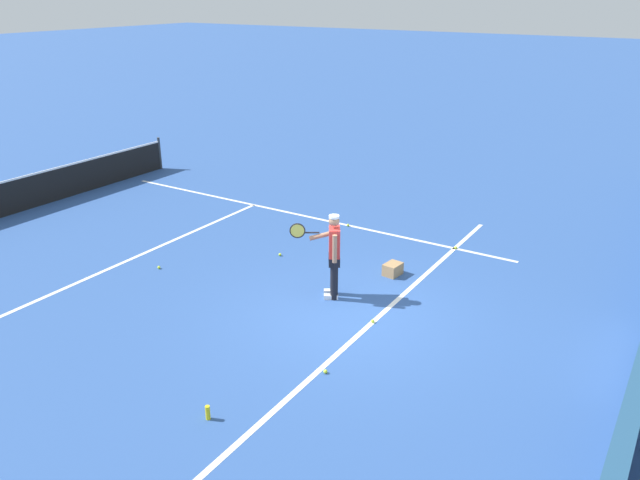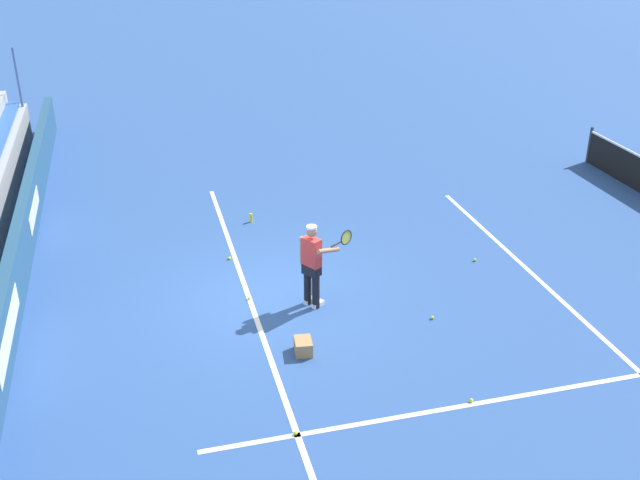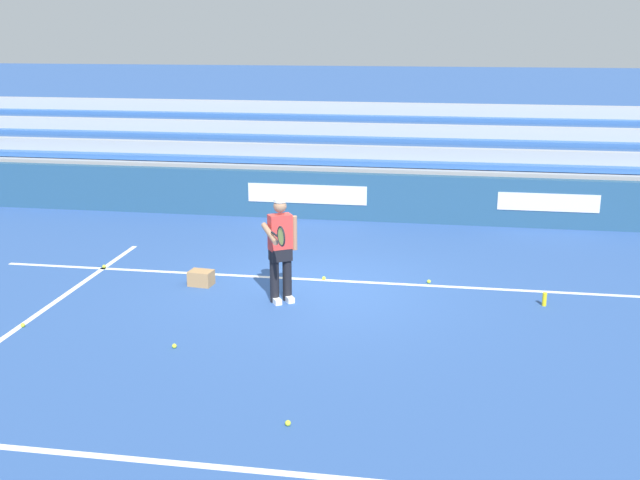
% 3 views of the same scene
% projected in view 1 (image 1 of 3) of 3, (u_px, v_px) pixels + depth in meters
% --- Properties ---
extents(ground_plane, '(160.00, 160.00, 0.00)m').
position_uv_depth(ground_plane, '(350.00, 314.00, 11.76)').
color(ground_plane, '#2D5193').
extents(court_baseline_white, '(12.00, 0.10, 0.01)m').
position_uv_depth(court_baseline_white, '(374.00, 321.00, 11.51)').
color(court_baseline_white, white).
rests_on(court_baseline_white, ground).
extents(court_sideline_white, '(0.10, 12.00, 0.01)m').
position_uv_depth(court_sideline_white, '(297.00, 214.00, 16.96)').
color(court_sideline_white, white).
rests_on(court_sideline_white, ground).
extents(court_service_line_white, '(8.22, 0.10, 0.01)m').
position_uv_depth(court_service_line_white, '(145.00, 253.00, 14.48)').
color(court_service_line_white, white).
rests_on(court_service_line_white, ground).
extents(tennis_player, '(0.57, 1.06, 1.71)m').
position_uv_depth(tennis_player, '(333.00, 255.00, 12.12)').
color(tennis_player, black).
rests_on(tennis_player, ground).
extents(ball_box_cardboard, '(0.43, 0.34, 0.26)m').
position_uv_depth(ball_box_cardboard, '(393.00, 269.00, 13.33)').
color(ball_box_cardboard, '#A87F51').
rests_on(ball_box_cardboard, ground).
extents(tennis_ball_stray_back, '(0.07, 0.07, 0.07)m').
position_uv_depth(tennis_ball_stray_back, '(456.00, 248.00, 14.70)').
color(tennis_ball_stray_back, '#CCE533').
rests_on(tennis_ball_stray_back, ground).
extents(tennis_ball_near_player, '(0.07, 0.07, 0.07)m').
position_uv_depth(tennis_ball_near_player, '(373.00, 321.00, 11.45)').
color(tennis_ball_near_player, '#CCE533').
rests_on(tennis_ball_near_player, ground).
extents(tennis_ball_midcourt, '(0.07, 0.07, 0.07)m').
position_uv_depth(tennis_ball_midcourt, '(325.00, 372.00, 9.94)').
color(tennis_ball_midcourt, '#CCE533').
rests_on(tennis_ball_midcourt, ground).
extents(tennis_ball_on_baseline, '(0.07, 0.07, 0.07)m').
position_uv_depth(tennis_ball_on_baseline, '(159.00, 267.00, 13.65)').
color(tennis_ball_on_baseline, '#CCE533').
rests_on(tennis_ball_on_baseline, ground).
extents(tennis_ball_by_box, '(0.07, 0.07, 0.07)m').
position_uv_depth(tennis_ball_by_box, '(280.00, 255.00, 14.32)').
color(tennis_ball_by_box, '#CCE533').
rests_on(tennis_ball_by_box, ground).
extents(tennis_ball_toward_net, '(0.07, 0.07, 0.07)m').
position_uv_depth(tennis_ball_toward_net, '(348.00, 225.00, 16.10)').
color(tennis_ball_toward_net, '#CCE533').
rests_on(tennis_ball_toward_net, ground).
extents(water_bottle, '(0.07, 0.07, 0.22)m').
position_uv_depth(water_bottle, '(208.00, 413.00, 8.85)').
color(water_bottle, yellow).
rests_on(water_bottle, ground).
extents(tennis_net, '(11.09, 0.09, 1.07)m').
position_uv_depth(tennis_net, '(10.00, 197.00, 16.81)').
color(tennis_net, '#33383D').
rests_on(tennis_net, ground).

